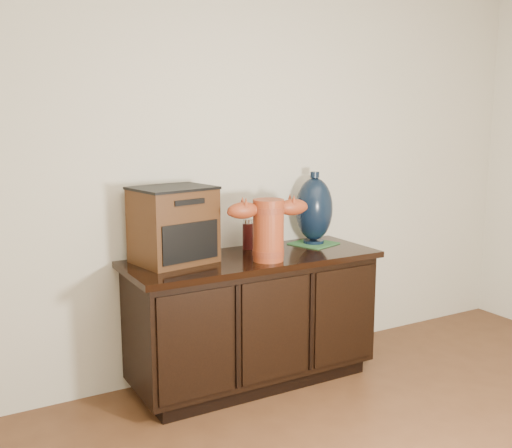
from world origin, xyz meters
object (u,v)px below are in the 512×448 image
sideboard (253,318)px  spray_can (248,234)px  terracotta_vessel (268,226)px  lamp_base (314,209)px  tv_radio (173,225)px

sideboard → spray_can: (0.06, 0.18, 0.46)m
terracotta_vessel → lamp_base: bearing=32.5°
sideboard → tv_radio: size_ratio=3.15×
sideboard → spray_can: bearing=69.8°
sideboard → tv_radio: 0.73m
tv_radio → lamp_base: size_ratio=1.05×
spray_can → terracotta_vessel: bearing=-97.4°
sideboard → terracotta_vessel: 0.57m
sideboard → terracotta_vessel: size_ratio=3.04×
tv_radio → spray_can: (0.50, 0.08, -0.12)m
tv_radio → spray_can: size_ratio=2.55×
sideboard → lamp_base: lamp_base is taller
terracotta_vessel → spray_can: terracotta_vessel is taller
sideboard → spray_can: size_ratio=8.04×
terracotta_vessel → lamp_base: size_ratio=1.09×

